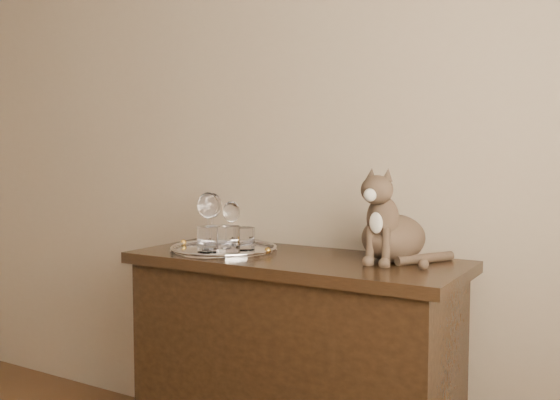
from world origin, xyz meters
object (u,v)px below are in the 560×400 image
(wine_glass_a, at_px, (212,219))
(tumbler_a, at_px, (228,239))
(cat, at_px, (394,214))
(wine_glass_c, at_px, (208,220))
(tumbler_c, at_px, (245,239))
(tumbler_b, at_px, (209,239))
(sideboard, at_px, (294,373))
(tray, at_px, (224,250))
(wine_glass_b, at_px, (231,224))

(wine_glass_a, relative_size, tumbler_a, 2.09)
(tumbler_a, distance_m, cat, 0.60)
(wine_glass_c, bearing_deg, tumbler_a, -24.62)
(wine_glass_a, relative_size, tumbler_c, 2.41)
(tumbler_b, height_order, cat, cat)
(sideboard, relative_size, tumbler_b, 12.84)
(tray, height_order, cat, cat)
(wine_glass_b, relative_size, cat, 0.55)
(tray, height_order, tumbler_c, tumbler_c)
(wine_glass_b, distance_m, cat, 0.65)
(wine_glass_a, distance_m, tumbler_b, 0.20)
(sideboard, height_order, cat, cat)
(wine_glass_a, bearing_deg, wine_glass_b, -2.64)
(wine_glass_b, relative_size, wine_glass_c, 0.83)
(wine_glass_b, xyz_separation_m, tumbler_a, (0.08, -0.14, -0.04))
(tumbler_c, bearing_deg, tumbler_b, -128.30)
(tray, relative_size, wine_glass_c, 1.89)
(tray, bearing_deg, wine_glass_a, 145.03)
(tray, distance_m, tumbler_a, 0.10)
(wine_glass_b, distance_m, tumbler_c, 0.12)
(tray, bearing_deg, tumbler_a, -43.76)
(wine_glass_b, bearing_deg, wine_glass_a, 177.36)
(wine_glass_a, height_order, tumbler_b, wine_glass_a)
(wine_glass_c, relative_size, tumbler_a, 2.18)
(wine_glass_c, relative_size, cat, 0.66)
(tray, distance_m, wine_glass_a, 0.17)
(sideboard, relative_size, tray, 3.00)
(wine_glass_c, bearing_deg, tumbler_b, -51.65)
(sideboard, distance_m, wine_glass_a, 0.67)
(sideboard, relative_size, wine_glass_b, 6.86)
(tray, distance_m, cat, 0.66)
(tumbler_b, bearing_deg, wine_glass_c, 128.35)
(sideboard, bearing_deg, wine_glass_c, -175.67)
(cat, bearing_deg, tumbler_a, -156.03)
(tumbler_c, bearing_deg, tumbler_a, -100.97)
(wine_glass_c, height_order, tumbler_a, wine_glass_c)
(tray, bearing_deg, tumbler_b, -93.21)
(tumbler_a, xyz_separation_m, tumbler_b, (-0.07, -0.03, -0.00))
(tumbler_a, relative_size, cat, 0.30)
(wine_glass_b, xyz_separation_m, tumbler_b, (0.01, -0.16, -0.04))
(tumbler_a, xyz_separation_m, tumbler_c, (0.02, 0.08, -0.01))
(sideboard, xyz_separation_m, tumbler_c, (-0.21, -0.01, 0.48))
(sideboard, xyz_separation_m, tray, (-0.29, -0.03, 0.43))
(wine_glass_c, height_order, cat, cat)
(wine_glass_a, distance_m, wine_glass_c, 0.09)
(wine_glass_c, bearing_deg, wine_glass_a, 116.15)
(sideboard, height_order, tumbler_a, tumbler_a)
(wine_glass_a, bearing_deg, tray, -34.97)
(wine_glass_a, bearing_deg, tumbler_a, -38.42)
(wine_glass_a, height_order, wine_glass_b, wine_glass_a)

